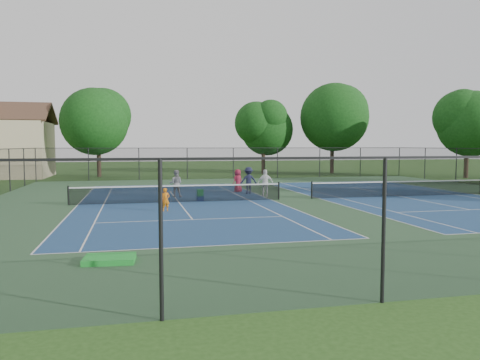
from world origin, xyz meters
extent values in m
plane|color=#234716|center=(0.00, 0.00, 0.00)|extent=(140.00, 140.00, 0.00)
cube|color=#2D5131|center=(0.00, 0.00, 0.00)|extent=(36.00, 36.00, 0.01)
cube|color=navy|center=(-7.00, 0.00, 0.01)|extent=(10.97, 23.77, 0.00)
cube|color=white|center=(-7.00, 11.88, 0.01)|extent=(10.97, 0.06, 0.00)
cube|color=white|center=(-7.00, -11.88, 0.01)|extent=(10.97, 0.06, 0.00)
cube|color=white|center=(-12.48, 0.00, 0.01)|extent=(0.06, 23.77, 0.00)
cube|color=white|center=(-1.51, 0.00, 0.01)|extent=(0.06, 23.77, 0.00)
cube|color=white|center=(-11.12, 0.00, 0.01)|extent=(0.06, 23.77, 0.00)
cube|color=white|center=(-2.88, 0.00, 0.01)|extent=(0.06, 23.77, 0.00)
cube|color=white|center=(-7.00, 6.40, 0.01)|extent=(8.23, 0.06, 0.00)
cube|color=white|center=(-7.00, -6.40, 0.01)|extent=(8.23, 0.06, 0.00)
cube|color=white|center=(-7.00, 0.00, 0.01)|extent=(0.06, 12.80, 0.00)
cylinder|color=black|center=(-12.95, 0.00, 0.54)|extent=(0.10, 0.10, 1.07)
cylinder|color=black|center=(-1.05, 0.00, 0.54)|extent=(0.10, 0.10, 1.07)
cube|color=black|center=(-7.00, 0.00, 0.47)|extent=(11.90, 0.01, 0.90)
cube|color=white|center=(-7.00, 0.00, 0.95)|extent=(11.90, 0.04, 0.07)
cube|color=navy|center=(7.00, 0.00, 0.01)|extent=(10.97, 23.77, 0.00)
cube|color=white|center=(7.00, 11.88, 0.01)|extent=(10.97, 0.06, 0.00)
cube|color=white|center=(1.51, 0.00, 0.01)|extent=(0.06, 23.77, 0.00)
cube|color=white|center=(12.48, 0.00, 0.01)|extent=(0.06, 23.77, 0.00)
cube|color=white|center=(2.88, 0.00, 0.01)|extent=(0.06, 23.77, 0.00)
cube|color=white|center=(11.12, 0.00, 0.01)|extent=(0.06, 23.77, 0.00)
cube|color=white|center=(7.00, 6.40, 0.01)|extent=(8.23, 0.06, 0.00)
cube|color=white|center=(7.00, -6.40, 0.01)|extent=(8.23, 0.06, 0.00)
cube|color=white|center=(7.00, 0.00, 0.01)|extent=(0.06, 12.80, 0.00)
cylinder|color=black|center=(1.05, 0.00, 0.54)|extent=(0.10, 0.10, 1.07)
cylinder|color=black|center=(12.95, 0.00, 0.54)|extent=(0.10, 0.10, 1.07)
cube|color=black|center=(7.00, 0.00, 0.47)|extent=(11.90, 0.01, 0.90)
cube|color=white|center=(7.00, 0.00, 0.95)|extent=(11.90, 0.04, 0.07)
cylinder|color=black|center=(-18.00, 18.00, 1.50)|extent=(0.08, 0.08, 3.00)
cylinder|color=black|center=(-13.50, 18.00, 1.50)|extent=(0.08, 0.08, 3.00)
cylinder|color=black|center=(-9.00, 18.00, 1.50)|extent=(0.08, 0.08, 3.00)
cylinder|color=black|center=(-9.00, -18.00, 1.50)|extent=(0.08, 0.08, 3.00)
cylinder|color=black|center=(-4.50, 18.00, 1.50)|extent=(0.08, 0.08, 3.00)
cylinder|color=black|center=(-4.50, -18.00, 1.50)|extent=(0.08, 0.08, 3.00)
cylinder|color=black|center=(0.00, 18.00, 1.50)|extent=(0.08, 0.08, 3.00)
cylinder|color=black|center=(4.50, 18.00, 1.50)|extent=(0.08, 0.08, 3.00)
cylinder|color=black|center=(9.00, 18.00, 1.50)|extent=(0.08, 0.08, 3.00)
cylinder|color=black|center=(13.50, 18.00, 1.50)|extent=(0.08, 0.08, 3.00)
cylinder|color=black|center=(18.00, 18.00, 1.50)|extent=(0.08, 0.08, 3.00)
cylinder|color=black|center=(18.00, 9.00, 1.50)|extent=(0.08, 0.08, 3.00)
cylinder|color=black|center=(-18.00, 9.00, 1.50)|extent=(0.08, 0.08, 3.00)
cylinder|color=black|center=(18.00, 13.50, 1.50)|extent=(0.08, 0.08, 3.00)
cylinder|color=black|center=(-18.00, 13.50, 1.50)|extent=(0.08, 0.08, 3.00)
cube|color=black|center=(0.00, 18.00, 1.50)|extent=(36.00, 0.01, 3.00)
cube|color=black|center=(0.00, 18.00, 3.00)|extent=(36.00, 0.05, 0.05)
cylinder|color=#2D2116|center=(-13.00, 24.00, 1.89)|extent=(0.44, 0.44, 3.78)
sphere|color=#0E350E|center=(-13.00, 24.00, 5.65)|extent=(6.80, 6.80, 6.80)
sphere|color=#0E350E|center=(-13.00, 24.00, 6.31)|extent=(5.58, 5.58, 5.58)
sphere|color=#0E350E|center=(-13.00, 24.00, 6.98)|extent=(4.35, 4.35, 4.35)
cylinder|color=#2D2116|center=(5.00, 25.00, 1.71)|extent=(0.44, 0.44, 3.42)
sphere|color=#0E350E|center=(5.00, 25.00, 5.07)|extent=(6.00, 6.00, 6.00)
sphere|color=#0E350E|center=(5.00, 25.00, 5.77)|extent=(4.92, 4.92, 4.92)
sphere|color=#0E350E|center=(5.00, 25.00, 6.48)|extent=(3.84, 3.84, 3.84)
cylinder|color=#2D2116|center=(13.00, 24.00, 2.16)|extent=(0.44, 0.44, 4.32)
sphere|color=#0E350E|center=(13.00, 24.00, 6.46)|extent=(7.80, 7.80, 7.80)
sphere|color=#0E350E|center=(13.00, 24.00, 7.08)|extent=(6.40, 6.40, 6.40)
sphere|color=#0E350E|center=(13.00, 24.00, 7.69)|extent=(4.99, 4.99, 4.99)
cylinder|color=#2D2116|center=(23.00, 14.00, 1.80)|extent=(0.44, 0.44, 3.60)
sphere|color=#0E350E|center=(23.00, 14.00, 5.41)|extent=(6.60, 6.60, 6.60)
sphere|color=#0E350E|center=(23.00, 14.00, 6.09)|extent=(5.41, 5.41, 5.41)
sphere|color=#0E350E|center=(23.00, 14.00, 6.76)|extent=(4.22, 4.22, 4.22)
cube|color=#422B1E|center=(-23.00, 27.00, 6.58)|extent=(10.80, 4.10, 2.15)
imported|color=orange|center=(-7.97, -3.46, 0.58)|extent=(0.48, 0.37, 1.15)
imported|color=gray|center=(-6.90, 2.89, 0.85)|extent=(0.95, 0.81, 1.70)
imported|color=white|center=(-1.35, 1.84, 0.86)|extent=(1.02, 0.44, 1.72)
imported|color=#171A34|center=(-1.99, 3.75, 0.90)|extent=(1.20, 0.73, 1.80)
imported|color=maroon|center=(-2.44, 4.99, 0.80)|extent=(0.93, 0.83, 1.59)
cube|color=navy|center=(-5.72, 0.40, 0.15)|extent=(0.43, 0.32, 0.29)
cube|color=green|center=(-5.72, 0.40, 0.49)|extent=(0.37, 0.32, 0.40)
cube|color=green|center=(-10.16, -13.27, 0.09)|extent=(1.46, 1.09, 0.16)
camera|label=1|loc=(-9.46, -26.56, 3.25)|focal=35.00mm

